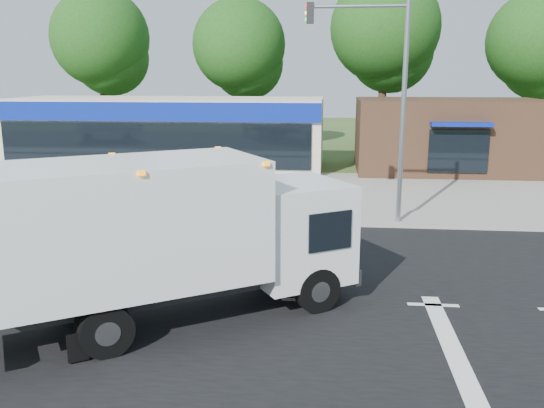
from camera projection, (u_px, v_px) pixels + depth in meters
The scene contains 10 objects.
ground at pixel (307, 301), 13.93m from camera, with size 120.00×120.00×0.00m, color #385123.
road_asphalt at pixel (307, 300), 13.92m from camera, with size 60.00×14.00×0.02m, color black.
sidewalk at pixel (316, 217), 21.87m from camera, with size 60.00×2.40×0.12m, color gray.
parking_apron at pixel (319, 188), 27.51m from camera, with size 60.00×9.00×0.02m, color gray.
lane_markings at pixel (366, 326), 12.48m from camera, with size 55.20×7.00×0.01m.
ems_box_truck at pixel (171, 229), 12.42m from camera, with size 8.28×6.49×3.63m.
retail_strip_mall at pixel (168, 132), 33.71m from camera, with size 18.00×6.20×4.00m.
brown_storefront at pixel (447, 135), 32.18m from camera, with size 10.00×6.70×4.00m.
traffic_signal_pole at pixel (386, 87), 19.98m from camera, with size 3.51×0.25×8.00m.
background_trees at pixel (313, 44), 39.70m from camera, with size 36.77×7.39×12.10m.
Camera 1 is at (0.49, -13.08, 5.36)m, focal length 38.00 mm.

